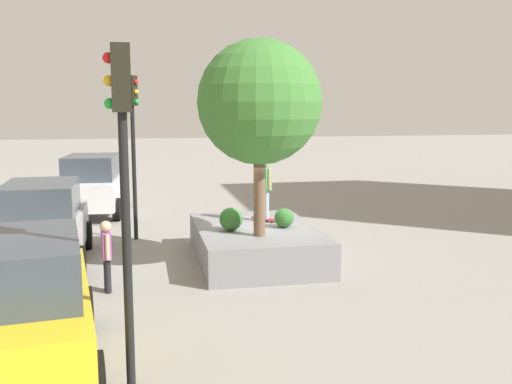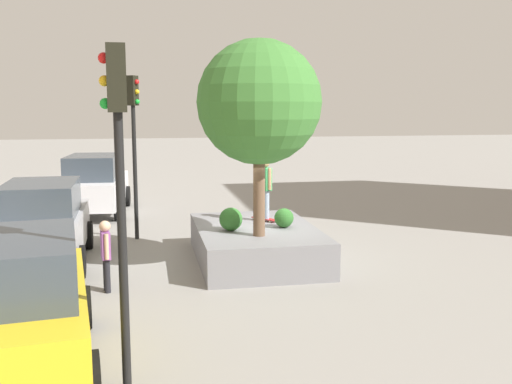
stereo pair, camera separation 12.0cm
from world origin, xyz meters
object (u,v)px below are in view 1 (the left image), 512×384
at_px(skateboarder, 265,184).
at_px(sedan_parked, 43,223).
at_px(passerby_with_bag, 106,251).
at_px(traffic_light_median, 123,163).
at_px(traffic_light_corner, 133,130).
at_px(taxi_cab, 21,304).
at_px(police_car, 93,184).
at_px(skateboard, 264,219).
at_px(plaza_tree, 260,103).
at_px(planter_ledge, 256,243).

distance_m(skateboarder, sedan_parked, 5.68).
bearing_deg(passerby_with_bag, sedan_parked, 33.59).
bearing_deg(traffic_light_median, traffic_light_corner, -0.30).
bearing_deg(taxi_cab, police_car, -0.16).
xyz_separation_m(skateboard, traffic_light_corner, (2.30, 3.40, 2.32)).
xyz_separation_m(plaza_tree, sedan_parked, (1.58, 5.12, -2.93)).
relative_size(taxi_cab, police_car, 0.97).
relative_size(police_car, traffic_light_corner, 1.00).
relative_size(skateboarder, traffic_light_median, 0.35).
height_order(planter_ledge, police_car, police_car).
height_order(plaza_tree, passerby_with_bag, plaza_tree).
relative_size(traffic_light_median, passerby_with_bag, 3.04).
xyz_separation_m(plaza_tree, skateboard, (1.71, -0.50, -3.07)).
height_order(skateboard, traffic_light_median, traffic_light_median).
bearing_deg(taxi_cab, skateboarder, -38.59).
relative_size(plaza_tree, sedan_parked, 1.01).
relative_size(taxi_cab, passerby_with_bag, 3.04).
distance_m(plaza_tree, skateboard, 3.55).
relative_size(taxi_cab, sedan_parked, 1.03).
bearing_deg(plaza_tree, traffic_light_median, 151.93).
bearing_deg(planter_ledge, police_car, 31.31).
xyz_separation_m(skateboard, police_car, (6.79, 4.95, 0.18)).
height_order(skateboarder, passerby_with_bag, skateboarder).
bearing_deg(sedan_parked, taxi_cab, -174.05).
height_order(taxi_cab, traffic_light_median, traffic_light_median).
bearing_deg(police_car, taxi_cab, 179.84).
xyz_separation_m(skateboard, sedan_parked, (-0.13, 5.62, 0.14)).
xyz_separation_m(planter_ledge, plaza_tree, (-0.99, 0.12, 3.56)).
relative_size(plaza_tree, traffic_light_corner, 0.96).
bearing_deg(traffic_light_median, skateboarder, -25.45).
height_order(skateboard, passerby_with_bag, passerby_with_bag).
bearing_deg(plaza_tree, skateboarder, -16.21).
relative_size(planter_ledge, passerby_with_bag, 2.89).
bearing_deg(traffic_light_corner, police_car, 19.04).
distance_m(skateboarder, taxi_cab, 8.03).
xyz_separation_m(traffic_light_corner, passerby_with_bag, (-4.91, 0.58, -2.36)).
distance_m(taxi_cab, traffic_light_corner, 8.97).
height_order(planter_ledge, traffic_light_corner, traffic_light_corner).
height_order(skateboarder, traffic_light_median, traffic_light_median).
distance_m(police_car, traffic_light_median, 14.27).
xyz_separation_m(planter_ledge, traffic_light_median, (-6.53, 3.07, 2.74)).
distance_m(taxi_cab, sedan_parked, 6.15).
distance_m(planter_ledge, skateboard, 0.95).
bearing_deg(planter_ledge, traffic_light_corner, 44.97).
bearing_deg(skateboard, taxi_cab, 141.41).
height_order(skateboard, skateboarder, skateboarder).
distance_m(plaza_tree, traffic_light_median, 6.32).
relative_size(planter_ledge, traffic_light_median, 0.95).
bearing_deg(skateboard, traffic_light_median, 154.55).
distance_m(planter_ledge, traffic_light_corner, 5.12).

